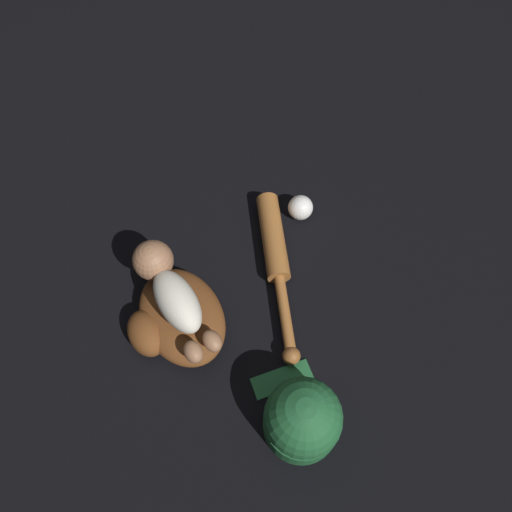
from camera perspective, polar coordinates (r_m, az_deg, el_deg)
ground_plane at (r=1.35m, az=-7.57°, el=-6.07°), size 6.00×6.00×0.00m
baseball_glove at (r=1.30m, az=-9.11°, el=-7.09°), size 0.33×0.29×0.08m
baby_figure at (r=1.23m, az=-9.84°, el=-3.67°), size 0.33×0.19×0.10m
baseball_bat at (r=1.38m, az=2.25°, el=0.23°), size 0.51×0.11×0.06m
baseball at (r=1.46m, az=5.10°, el=5.54°), size 0.07×0.07×0.07m
baseball_cap at (r=1.18m, az=5.32°, el=-17.99°), size 0.24×0.18×0.18m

